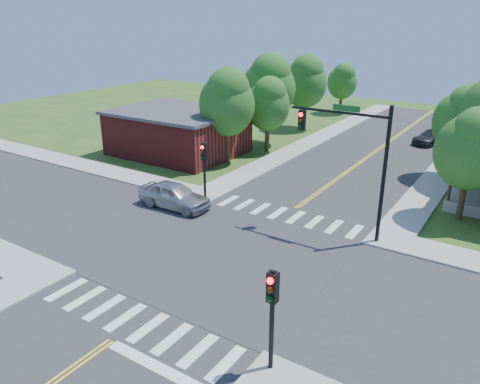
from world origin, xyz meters
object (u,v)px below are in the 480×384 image
Objects in this scene: signal_mast_ne at (353,149)px; signal_pole_nw at (204,160)px; car_dgrey at (432,137)px; signal_pole_se at (272,303)px; car_silver at (174,196)px.

signal_pole_nw is at bearing -179.93° from signal_mast_ne.
signal_mast_ne is 1.48× the size of car_dgrey.
car_dgrey is at bearing 93.55° from signal_pole_se.
car_dgrey is (9.10, 22.63, -2.01)m from signal_pole_nw.
car_silver is at bearing -110.13° from signal_pole_nw.
signal_pole_nw is at bearing 135.00° from signal_pole_se.
signal_mast_ne is 1.52× the size of car_silver.
signal_pole_se is 0.80× the size of car_silver.
car_dgrey is (-2.10, 33.83, -2.01)m from signal_pole_se.
car_dgrey is at bearing -23.04° from car_silver.
signal_mast_ne reaches higher than signal_pole_se.
signal_pole_se is (1.69, -11.21, -2.19)m from signal_mast_ne.
signal_pole_se and signal_pole_nw have the same top height.
car_dgrey is at bearing 91.05° from signal_mast_ne.
signal_pole_se is 15.84m from signal_pole_nw.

